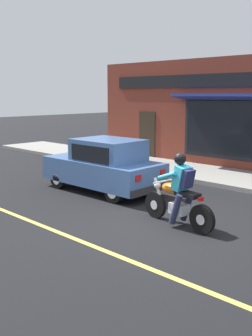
# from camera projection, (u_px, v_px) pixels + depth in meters

# --- Properties ---
(ground_plane) EXTENTS (80.00, 80.00, 0.00)m
(ground_plane) POSITION_uv_depth(u_px,v_px,m) (156.00, 225.00, 8.71)
(ground_plane) COLOR black
(sidewalk_curb) EXTENTS (2.60, 22.00, 0.14)m
(sidewalk_curb) POSITION_uv_depth(u_px,v_px,m) (185.00, 170.00, 14.50)
(sidewalk_curb) COLOR gray
(sidewalk_curb) RESTS_ON ground
(lane_stripe) EXTENTS (0.12, 19.80, 0.01)m
(lane_stripe) POSITION_uv_depth(u_px,v_px,m) (12.00, 214.00, 9.48)
(lane_stripe) COLOR #D1C64C
(lane_stripe) RESTS_ON ground
(storefront_building) EXTENTS (1.25, 11.20, 4.20)m
(storefront_building) POSITION_uv_depth(u_px,v_px,m) (213.00, 114.00, 15.09)
(storefront_building) COLOR maroon
(storefront_building) RESTS_ON ground
(motorcycle_with_rider) EXTENTS (0.63, 2.02, 1.62)m
(motorcycle_with_rider) POSITION_uv_depth(u_px,v_px,m) (179.00, 196.00, 8.55)
(motorcycle_with_rider) COLOR black
(motorcycle_with_rider) RESTS_ON ground
(car_hatchback) EXTENTS (1.69, 3.80, 1.57)m
(car_hatchback) POSITION_uv_depth(u_px,v_px,m) (104.00, 166.00, 11.58)
(car_hatchback) COLOR black
(car_hatchback) RESTS_ON ground
(fire_hydrant) EXTENTS (0.36, 0.24, 0.88)m
(fire_hydrant) POSITION_uv_depth(u_px,v_px,m) (143.00, 155.00, 14.80)
(fire_hydrant) COLOR red
(fire_hydrant) RESTS_ON sidewalk_curb
(traffic_cone) EXTENTS (0.36, 0.36, 0.60)m
(traffic_cone) POSITION_uv_depth(u_px,v_px,m) (111.00, 147.00, 18.08)
(traffic_cone) COLOR black
(traffic_cone) RESTS_ON sidewalk_curb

